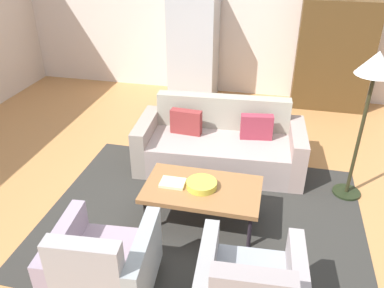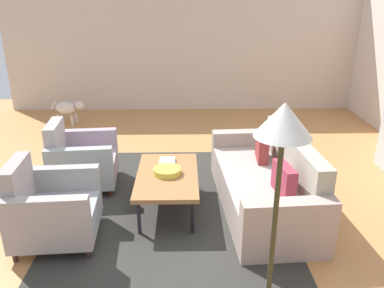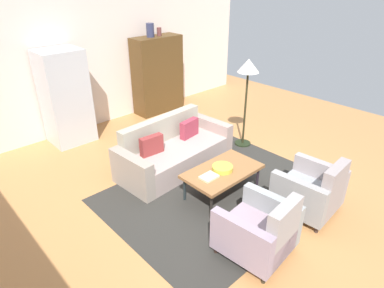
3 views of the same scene
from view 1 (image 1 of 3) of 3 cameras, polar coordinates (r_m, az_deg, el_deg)
name	(u,v)px [view 1 (image 1 of 3)]	position (r m, az deg, el deg)	size (l,w,h in m)	color
ground_plane	(211,211)	(4.41, 2.76, -9.84)	(10.28, 10.28, 0.00)	#B87D46
wall_back	(251,17)	(7.20, 8.67, 17.98)	(8.56, 0.12, 2.80)	beige
area_rug	(203,217)	(4.33, 1.57, -10.70)	(3.40, 2.60, 0.01)	#2E2D29
couch	(220,145)	(5.09, 4.12, -0.12)	(2.16, 1.04, 0.86)	#A08D87
coffee_table	(202,190)	(4.04, 1.50, -6.81)	(1.20, 0.70, 0.44)	#1D2628
armchair_left	(102,270)	(3.41, -13.07, -17.49)	(0.87, 0.87, 0.88)	black
fruit_bowl	(202,185)	(4.00, 1.42, -5.96)	(0.31, 0.31, 0.07)	gold
book_stack	(173,183)	(4.06, -2.84, -5.72)	(0.26, 0.19, 0.03)	beige
cabinet	(333,56)	(7.02, 20.03, 12.06)	(1.20, 0.51, 1.80)	#4E3619
refrigerator	(194,47)	(7.01, 0.26, 14.00)	(0.80, 0.73, 1.85)	#B7BABF
floor_lamp	(374,78)	(4.39, 25.08, 8.77)	(0.40, 0.40, 1.72)	black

